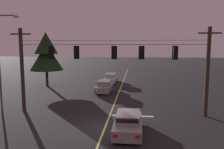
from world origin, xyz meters
TOP-DOWN VIEW (x-y plane):
  - ground_plane at (0.00, 0.00)m, footprint 180.00×180.00m
  - lane_centre_stripe at (0.00, 9.71)m, footprint 0.14×60.00m
  - stop_bar_paint at (1.90, 3.11)m, footprint 3.40×0.36m
  - signal_span_assembly at (0.00, 3.71)m, footprint 17.40×0.32m
  - traffic_light_leftmost at (-5.16, 3.70)m, footprint 0.48×0.41m
  - traffic_light_left_inner at (-2.94, 3.70)m, footprint 0.48×0.41m
  - traffic_light_centre at (0.28, 3.70)m, footprint 0.48×0.41m
  - traffic_light_right_inner at (2.54, 3.70)m, footprint 0.48×0.41m
  - traffic_light_rightmost at (5.24, 3.70)m, footprint 0.48×0.41m
  - car_waiting_near_lane at (1.66, -0.53)m, footprint 1.80×4.33m
  - car_oncoming_lead at (-1.84, 12.45)m, footprint 1.80×4.42m
  - car_oncoming_trailing at (-1.87, 19.40)m, footprint 1.80×4.42m
  - street_lamp_corner at (-9.22, 3.11)m, footprint 2.11×0.30m
  - tree_verge_near at (-10.40, 15.50)m, footprint 4.60×4.60m

SIDE VIEW (x-z plane):
  - ground_plane at x=0.00m, z-range 0.00..0.00m
  - lane_centre_stripe at x=0.00m, z-range 0.00..0.01m
  - stop_bar_paint at x=1.90m, z-range 0.00..0.01m
  - car_oncoming_lead at x=-1.84m, z-range -0.05..1.34m
  - car_oncoming_trailing at x=-1.87m, z-range -0.05..1.34m
  - car_waiting_near_lane at x=1.66m, z-range -0.05..1.34m
  - signal_span_assembly at x=0.00m, z-range 0.15..7.38m
  - tree_verge_near at x=-10.40m, z-range 0.87..8.42m
  - street_lamp_corner at x=-9.22m, z-range 0.82..9.16m
  - traffic_light_leftmost at x=-5.16m, z-range 4.56..5.78m
  - traffic_light_left_inner at x=-2.94m, z-range 4.56..5.78m
  - traffic_light_centre at x=0.28m, z-range 4.56..5.78m
  - traffic_light_right_inner at x=2.54m, z-range 4.56..5.78m
  - traffic_light_rightmost at x=5.24m, z-range 4.56..5.78m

